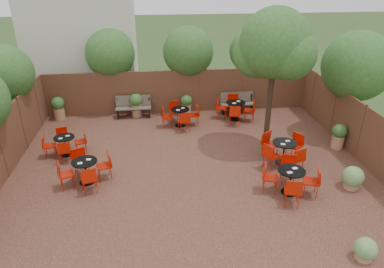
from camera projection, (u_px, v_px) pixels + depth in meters
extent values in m
plane|color=#354F23|center=(190.00, 167.00, 12.22)|extent=(80.00, 80.00, 0.00)
cube|color=#351D15|center=(190.00, 166.00, 12.21)|extent=(12.00, 10.00, 0.02)
cube|color=brown|center=(179.00, 92.00, 16.26)|extent=(12.00, 0.08, 2.00)
cube|color=brown|center=(1.00, 150.00, 11.20)|extent=(0.08, 10.00, 2.00)
cube|color=brown|center=(361.00, 132.00, 12.36)|extent=(0.08, 10.00, 2.00)
cube|color=beige|center=(81.00, 16.00, 17.20)|extent=(5.00, 4.00, 8.00)
sphere|color=#29581C|center=(4.00, 73.00, 13.12)|extent=(2.14, 2.14, 2.14)
sphere|color=#29581C|center=(110.00, 54.00, 15.87)|extent=(2.20, 2.20, 2.20)
sphere|color=#29581C|center=(188.00, 52.00, 16.11)|extent=(2.30, 2.30, 2.30)
sphere|color=#29581C|center=(251.00, 51.00, 16.60)|extent=(2.07, 2.07, 2.07)
sphere|color=#29581C|center=(357.00, 66.00, 13.42)|extent=(2.67, 2.67, 2.67)
cylinder|color=black|center=(270.00, 94.00, 12.78)|extent=(0.23, 0.23, 4.06)
sphere|color=#29581C|center=(275.00, 43.00, 11.99)|extent=(2.44, 2.44, 2.44)
sphere|color=#29581C|center=(257.00, 54.00, 12.49)|extent=(1.71, 1.71, 1.71)
sphere|color=#29581C|center=(290.00, 54.00, 11.79)|extent=(1.78, 1.78, 1.78)
cube|color=brown|center=(133.00, 108.00, 15.89)|extent=(1.57, 0.49, 0.05)
cube|color=brown|center=(133.00, 100.00, 15.95)|extent=(1.56, 0.14, 0.47)
cube|color=black|center=(118.00, 113.00, 15.92)|extent=(0.07, 0.47, 0.42)
cube|color=black|center=(149.00, 112.00, 16.06)|extent=(0.07, 0.47, 0.42)
cube|color=brown|center=(237.00, 104.00, 16.34)|extent=(1.56, 0.53, 0.05)
cube|color=brown|center=(237.00, 97.00, 16.41)|extent=(1.54, 0.18, 0.46)
cube|color=black|center=(222.00, 109.00, 16.38)|extent=(0.08, 0.46, 0.41)
cube|color=black|center=(252.00, 108.00, 16.51)|extent=(0.08, 0.46, 0.41)
cylinder|color=black|center=(67.00, 154.00, 12.92)|extent=(0.42, 0.42, 0.03)
cylinder|color=black|center=(65.00, 146.00, 12.77)|extent=(0.05, 0.05, 0.67)
cylinder|color=black|center=(64.00, 137.00, 12.62)|extent=(0.73, 0.73, 0.03)
cube|color=white|center=(68.00, 136.00, 12.69)|extent=(0.16, 0.13, 0.01)
cube|color=white|center=(60.00, 138.00, 12.50)|extent=(0.16, 0.13, 0.01)
cylinder|color=black|center=(235.00, 119.00, 15.83)|extent=(0.48, 0.48, 0.03)
cylinder|color=black|center=(235.00, 111.00, 15.66)|extent=(0.05, 0.05, 0.77)
cylinder|color=black|center=(236.00, 103.00, 15.49)|extent=(0.84, 0.84, 0.03)
cube|color=white|center=(238.00, 101.00, 15.57)|extent=(0.18, 0.14, 0.02)
cube|color=white|center=(234.00, 103.00, 15.35)|extent=(0.18, 0.14, 0.02)
cylinder|color=black|center=(282.00, 163.00, 12.38)|extent=(0.48, 0.48, 0.03)
cylinder|color=black|center=(284.00, 153.00, 12.21)|extent=(0.05, 0.05, 0.76)
cylinder|color=black|center=(285.00, 143.00, 12.04)|extent=(0.83, 0.83, 0.03)
cube|color=white|center=(288.00, 141.00, 12.12)|extent=(0.18, 0.16, 0.02)
cube|color=white|center=(283.00, 144.00, 11.90)|extent=(0.18, 0.16, 0.02)
cylinder|color=black|center=(180.00, 125.00, 15.23)|extent=(0.45, 0.45, 0.03)
cylinder|color=black|center=(180.00, 117.00, 15.07)|extent=(0.05, 0.05, 0.72)
cylinder|color=black|center=(180.00, 109.00, 14.91)|extent=(0.78, 0.78, 0.03)
cube|color=white|center=(183.00, 108.00, 14.99)|extent=(0.16, 0.12, 0.02)
cube|color=white|center=(178.00, 110.00, 14.78)|extent=(0.16, 0.12, 0.02)
cylinder|color=black|center=(87.00, 182.00, 11.30)|extent=(0.46, 0.46, 0.03)
cylinder|color=black|center=(86.00, 172.00, 11.14)|extent=(0.05, 0.05, 0.73)
cylinder|color=black|center=(84.00, 162.00, 10.97)|extent=(0.79, 0.79, 0.03)
cube|color=white|center=(89.00, 159.00, 11.05)|extent=(0.17, 0.15, 0.02)
cube|color=white|center=(80.00, 163.00, 10.84)|extent=(0.17, 0.15, 0.02)
cylinder|color=black|center=(289.00, 192.00, 10.79)|extent=(0.47, 0.47, 0.03)
cylinder|color=black|center=(290.00, 182.00, 10.62)|extent=(0.05, 0.05, 0.75)
cylinder|color=black|center=(292.00, 171.00, 10.46)|extent=(0.81, 0.81, 0.03)
cube|color=white|center=(295.00, 168.00, 10.54)|extent=(0.17, 0.13, 0.02)
cube|color=white|center=(290.00, 173.00, 10.32)|extent=(0.17, 0.13, 0.02)
cylinder|color=#A07150|center=(137.00, 110.00, 16.11)|extent=(0.48, 0.48, 0.54)
sphere|color=#29581C|center=(136.00, 100.00, 15.90)|extent=(0.57, 0.57, 0.57)
cylinder|color=#A07150|center=(186.00, 109.00, 16.27)|extent=(0.43, 0.43, 0.49)
sphere|color=#29581C|center=(186.00, 100.00, 16.08)|extent=(0.51, 0.51, 0.51)
cylinder|color=#A07150|center=(59.00, 113.00, 15.78)|extent=(0.47, 0.47, 0.53)
sphere|color=#29581C|center=(58.00, 103.00, 15.58)|extent=(0.56, 0.56, 0.56)
cylinder|color=#A07150|center=(337.00, 142.00, 13.30)|extent=(0.44, 0.44, 0.51)
sphere|color=#29581C|center=(340.00, 131.00, 13.10)|extent=(0.53, 0.53, 0.53)
cylinder|color=#A07150|center=(364.00, 256.00, 8.36)|extent=(0.39, 0.39, 0.18)
sphere|color=#5C8746|center=(366.00, 248.00, 8.26)|extent=(0.53, 0.53, 0.53)
cylinder|color=#A07150|center=(351.00, 184.00, 11.01)|extent=(0.49, 0.49, 0.22)
sphere|color=#5C8746|center=(353.00, 177.00, 10.89)|extent=(0.66, 0.66, 0.66)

